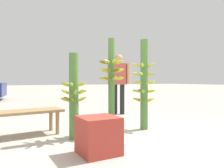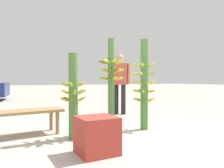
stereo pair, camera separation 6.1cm
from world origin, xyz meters
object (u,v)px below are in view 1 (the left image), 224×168
object	(u,v)px
banana_stalk_left	(74,96)
market_bench	(25,114)
vendor_person	(119,79)
banana_stalk_center	(111,81)
banana_stalk_right	(144,84)
produce_crate	(98,135)

from	to	relation	value
banana_stalk_left	market_bench	distance (m)	0.86
market_bench	vendor_person	bearing A→B (deg)	21.48
banana_stalk_left	vendor_person	xyz separation A→B (m)	(1.81, 1.74, 0.27)
banana_stalk_center	banana_stalk_left	bearing A→B (deg)	-177.74
banana_stalk_right	market_bench	size ratio (longest dim) A/B	1.37
market_bench	banana_stalk_left	bearing A→B (deg)	-46.46
banana_stalk_left	banana_stalk_center	xyz separation A→B (m)	(0.65, 0.03, 0.22)
banana_stalk_center	banana_stalk_right	size ratio (longest dim) A/B	0.97
banana_stalk_center	market_bench	bearing A→B (deg)	157.87
market_bench	banana_stalk_right	bearing A→B (deg)	-20.10
banana_stalk_center	produce_crate	xyz separation A→B (m)	(-0.61, -0.78, -0.64)
banana_stalk_center	vendor_person	size ratio (longest dim) A/B	1.01
banana_stalk_left	vendor_person	size ratio (longest dim) A/B	0.82
banana_stalk_right	banana_stalk_left	bearing A→B (deg)	-179.20
vendor_person	produce_crate	world-z (taller)	vendor_person
banana_stalk_center	vendor_person	distance (m)	2.07
banana_stalk_left	vendor_person	bearing A→B (deg)	43.78
banana_stalk_left	produce_crate	distance (m)	0.87
vendor_person	produce_crate	size ratio (longest dim) A/B	3.50
banana_stalk_left	produce_crate	world-z (taller)	banana_stalk_left
banana_stalk_center	market_bench	xyz separation A→B (m)	(-1.25, 0.51, -0.52)
banana_stalk_left	market_bench	size ratio (longest dim) A/B	1.09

